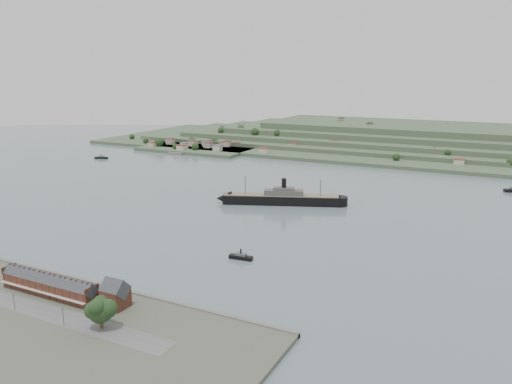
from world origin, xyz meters
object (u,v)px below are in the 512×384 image
at_px(gabled_building, 115,294).
at_px(tugboat, 241,257).
at_px(fig_tree, 100,310).
at_px(terrace_row, 49,285).
at_px(steamship, 278,198).

relative_size(gabled_building, tugboat, 0.99).
xyz_separation_m(gabled_building, fig_tree, (8.47, -17.91, 2.47)).
xyz_separation_m(terrace_row, tugboat, (57.18, 85.24, -5.31)).
bearing_deg(terrace_row, fig_tree, -16.81).
height_order(steamship, tugboat, steamship).
height_order(terrace_row, gabled_building, gabled_building).
distance_m(gabled_building, fig_tree, 19.97).
relative_size(tugboat, fig_tree, 1.00).
distance_m(terrace_row, steamship, 207.77).
height_order(terrace_row, fig_tree, fig_tree).
xyz_separation_m(terrace_row, gabled_building, (37.50, 4.02, 1.34)).
xyz_separation_m(tugboat, fig_tree, (-11.21, -99.13, 9.13)).
distance_m(tugboat, fig_tree, 100.17).
bearing_deg(terrace_row, steamship, 82.87).
bearing_deg(gabled_building, tugboat, 76.38).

